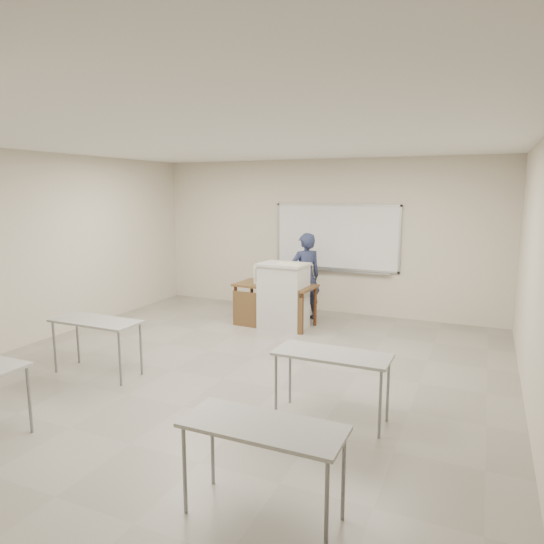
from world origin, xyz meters
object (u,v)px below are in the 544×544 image
at_px(podium, 283,296).
at_px(instructor_desk, 273,297).
at_px(presenter, 305,277).
at_px(laptop, 294,284).
at_px(whiteboard, 336,238).
at_px(mouse, 287,283).
at_px(keyboard, 290,263).
at_px(crt_monitor, 265,273).

bearing_deg(podium, instructor_desk, -173.75).
bearing_deg(presenter, laptop, 49.18).
distance_m(whiteboard, mouse, 1.58).
bearing_deg(keyboard, mouse, 143.48).
bearing_deg(crt_monitor, laptop, -33.67).
xyz_separation_m(podium, mouse, (-0.00, 0.15, 0.19)).
distance_m(instructor_desk, presenter, 0.83).
distance_m(instructor_desk, laptop, 0.48).
bearing_deg(podium, presenter, 80.28).
bearing_deg(podium, keyboard, -16.56).
height_order(podium, keyboard, keyboard).
bearing_deg(presenter, instructor_desk, 18.67).
height_order(whiteboard, crt_monitor, whiteboard).
distance_m(crt_monitor, laptop, 0.71).
bearing_deg(whiteboard, laptop, -101.35).
relative_size(instructor_desk, keyboard, 2.99).
height_order(crt_monitor, presenter, presenter).
bearing_deg(presenter, keyboard, 45.19).
bearing_deg(mouse, laptop, -42.61).
bearing_deg(whiteboard, instructor_desk, -115.32).
relative_size(instructor_desk, crt_monitor, 3.48).
height_order(crt_monitor, mouse, crt_monitor).
height_order(mouse, presenter, presenter).
xyz_separation_m(crt_monitor, keyboard, (0.60, -0.28, 0.25)).
bearing_deg(instructor_desk, presenter, 66.27).
xyz_separation_m(instructor_desk, keyboard, (0.35, -0.04, 0.63)).
height_order(instructor_desk, podium, podium).
relative_size(crt_monitor, keyboard, 0.86).
distance_m(laptop, mouse, 0.27).
relative_size(mouse, keyboard, 0.21).
distance_m(whiteboard, presenter, 1.08).
relative_size(laptop, presenter, 0.19).
bearing_deg(whiteboard, presenter, -113.87).
bearing_deg(keyboard, instructor_desk, -169.75).
distance_m(instructor_desk, podium, 0.20).
relative_size(instructor_desk, mouse, 13.95).
distance_m(podium, presenter, 0.74).
xyz_separation_m(laptop, mouse, (-0.20, 0.18, -0.04)).
height_order(laptop, keyboard, keyboard).
bearing_deg(podium, whiteboard, 74.16).
xyz_separation_m(whiteboard, podium, (-0.50, -1.47, -0.90)).
height_order(laptop, mouse, laptop).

